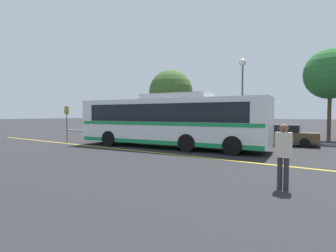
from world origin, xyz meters
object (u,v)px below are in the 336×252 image
at_px(tree_2, 171,92).
at_px(parked_car_1, 154,129).
at_px(tree_1, 330,74).
at_px(street_lamp, 243,78).
at_px(parked_car_3, 284,135).
at_px(transit_bus, 168,120).
at_px(parked_car_0, 107,127).
at_px(parked_car_2, 205,132).
at_px(pedestrian_0, 283,151).
at_px(bus_stop_sign, 67,120).

bearing_deg(tree_2, parked_car_1, -72.59).
bearing_deg(tree_1, street_lamp, -150.97).
xyz_separation_m(parked_car_1, tree_2, (-1.64, 5.24, 3.85)).
bearing_deg(parked_car_3, transit_bus, 130.34).
xyz_separation_m(tree_1, tree_2, (-15.09, 0.13, -0.67)).
relative_size(parked_car_0, parked_car_2, 0.99).
distance_m(parked_car_0, tree_2, 7.99).
height_order(parked_car_0, parked_car_1, parked_car_0).
xyz_separation_m(parked_car_2, pedestrian_0, (7.91, -11.23, 0.39)).
height_order(bus_stop_sign, street_lamp, street_lamp).
bearing_deg(bus_stop_sign, pedestrian_0, -109.54).
height_order(transit_bus, pedestrian_0, transit_bus).
bearing_deg(tree_1, bus_stop_sign, -140.89).
bearing_deg(bus_stop_sign, tree_1, -56.92).
height_order(transit_bus, street_lamp, street_lamp).
distance_m(street_lamp, tree_2, 9.82).
bearing_deg(street_lamp, parked_car_2, -141.41).
relative_size(transit_bus, street_lamp, 1.92).
relative_size(tree_1, tree_2, 1.03).
bearing_deg(bus_stop_sign, parked_car_1, -21.98).
distance_m(transit_bus, tree_2, 13.17).
bearing_deg(transit_bus, tree_2, 26.87).
bearing_deg(tree_2, street_lamp, -20.25).
bearing_deg(pedestrian_0, tree_2, -46.54).
distance_m(parked_car_1, pedestrian_0, 17.29).
bearing_deg(bus_stop_sign, street_lamp, -51.93).
bearing_deg(parked_car_1, parked_car_3, -90.14).
bearing_deg(pedestrian_0, parked_car_1, -39.00).
relative_size(street_lamp, tree_2, 0.94).
bearing_deg(parked_car_0, tree_2, 137.74).
relative_size(transit_bus, parked_car_2, 3.04).
distance_m(parked_car_0, bus_stop_sign, 9.01).
distance_m(parked_car_1, bus_stop_sign, 7.95).
height_order(parked_car_3, street_lamp, street_lamp).
height_order(parked_car_3, bus_stop_sign, bus_stop_sign).
xyz_separation_m(pedestrian_0, street_lamp, (-5.56, 13.10, 3.95)).
xyz_separation_m(parked_car_0, bus_stop_sign, (4.38, -7.82, 0.96)).
bearing_deg(parked_car_2, street_lamp, 125.61).
xyz_separation_m(pedestrian_0, tree_2, (-14.76, 16.50, 3.51)).
height_order(street_lamp, tree_2, tree_2).
distance_m(pedestrian_0, tree_1, 16.90).
distance_m(pedestrian_0, bus_stop_sign, 15.74).
height_order(parked_car_1, tree_1, tree_1).
bearing_deg(tree_2, parked_car_0, -134.40).
bearing_deg(bus_stop_sign, parked_car_2, -50.36).
bearing_deg(parked_car_3, parked_car_1, 86.24).
height_order(transit_bus, parked_car_3, transit_bus).
distance_m(bus_stop_sign, tree_1, 20.44).
relative_size(transit_bus, parked_car_1, 2.86).
distance_m(parked_car_2, tree_2, 9.48).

